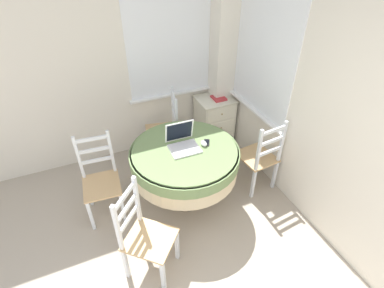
# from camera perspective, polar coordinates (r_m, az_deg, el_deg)

# --- Properties ---
(corner_room_shell) EXTENTS (4.33, 4.94, 2.55)m
(corner_room_shell) POSITION_cam_1_polar(r_m,az_deg,el_deg) (3.01, 2.61, 9.18)
(corner_room_shell) COLOR silver
(corner_room_shell) RESTS_ON ground_plane
(round_dining_table) EXTENTS (1.16, 1.16, 0.77)m
(round_dining_table) POSITION_cam_1_polar(r_m,az_deg,el_deg) (3.19, -1.40, -2.96)
(round_dining_table) COLOR #4C3D2D
(round_dining_table) RESTS_ON ground_plane
(laptop) EXTENTS (0.31, 0.30, 0.26)m
(laptop) POSITION_cam_1_polar(r_m,az_deg,el_deg) (3.11, -1.80, 0.28)
(laptop) COLOR white
(laptop) RESTS_ON round_dining_table
(computer_mouse) EXTENTS (0.06, 0.09, 0.05)m
(computer_mouse) POSITION_cam_1_polar(r_m,az_deg,el_deg) (3.14, 2.26, 0.10)
(computer_mouse) COLOR white
(computer_mouse) RESTS_ON round_dining_table
(cell_phone) EXTENTS (0.11, 0.13, 0.01)m
(cell_phone) POSITION_cam_1_polar(r_m,az_deg,el_deg) (3.19, 2.80, 0.28)
(cell_phone) COLOR black
(cell_phone) RESTS_ON round_dining_table
(dining_chair_near_back_window) EXTENTS (0.49, 0.46, 0.97)m
(dining_chair_near_back_window) POSITION_cam_1_polar(r_m,az_deg,el_deg) (4.00, -5.09, 2.82)
(dining_chair_near_back_window) COLOR tan
(dining_chair_near_back_window) RESTS_ON ground_plane
(dining_chair_near_right_window) EXTENTS (0.42, 0.45, 0.97)m
(dining_chair_near_right_window) POSITION_cam_1_polar(r_m,az_deg,el_deg) (3.60, 12.75, -2.49)
(dining_chair_near_right_window) COLOR tan
(dining_chair_near_right_window) RESTS_ON ground_plane
(dining_chair_camera_near) EXTENTS (0.57, 0.56, 0.97)m
(dining_chair_camera_near) POSITION_cam_1_polar(r_m,az_deg,el_deg) (2.78, -8.97, -16.95)
(dining_chair_camera_near) COLOR tan
(dining_chair_camera_near) RESTS_ON ground_plane
(dining_chair_left_flank) EXTENTS (0.42, 0.45, 0.97)m
(dining_chair_left_flank) POSITION_cam_1_polar(r_m,az_deg,el_deg) (3.36, -16.97, -6.70)
(dining_chair_left_flank) COLOR tan
(dining_chair_left_flank) RESTS_ON ground_plane
(corner_cabinet) EXTENTS (0.50, 0.45, 0.69)m
(corner_cabinet) POSITION_cam_1_polar(r_m,az_deg,el_deg) (4.39, 4.24, 4.64)
(corner_cabinet) COLOR silver
(corner_cabinet) RESTS_ON ground_plane
(book_on_cabinet) EXTENTS (0.17, 0.19, 0.02)m
(book_on_cabinet) POSITION_cam_1_polar(r_m,az_deg,el_deg) (4.21, 5.10, 8.73)
(book_on_cabinet) COLOR #BC3338
(book_on_cabinet) RESTS_ON corner_cabinet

